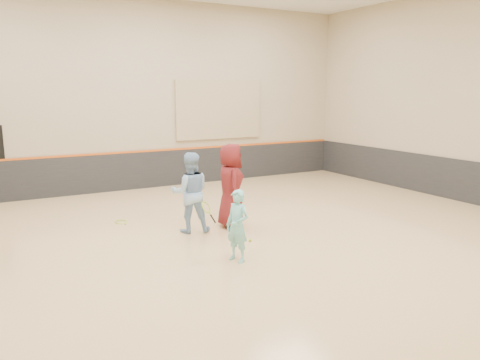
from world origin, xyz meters
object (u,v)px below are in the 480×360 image
instructor (190,192)px  girl (237,226)px  spare_racket (121,220)px  young_man (231,185)px

instructor → girl: bearing=108.6°
instructor → spare_racket: size_ratio=2.73×
young_man → instructor: bearing=101.6°
young_man → spare_racket: (-2.19, 1.54, -0.92)m
young_man → spare_racket: size_ratio=2.95×
instructor → young_man: bearing=-165.4°
instructor → spare_racket: instructor is taller
girl → spare_racket: (-1.23, 3.64, -0.63)m
instructor → spare_racket: (-1.20, 1.49, -0.85)m
instructor → young_man: 1.00m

